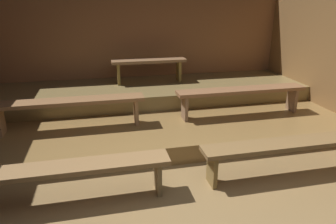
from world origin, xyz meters
TOP-DOWN VIEW (x-y plane):
  - ground at (0.00, 2.07)m, footprint 6.71×4.94m
  - wall_back at (0.00, 4.17)m, footprint 6.71×0.06m
  - platform_lower at (0.00, 2.69)m, footprint 5.91×2.90m
  - platform_middle at (0.00, 3.38)m, footprint 5.91×1.53m
  - bench_floor_left at (-1.31, 0.73)m, footprint 2.21×0.30m
  - bench_floor_right at (1.31, 0.73)m, footprint 2.21×0.30m
  - bench_lower_left at (-1.34, 2.17)m, footprint 2.14×0.30m
  - bench_lower_right at (1.34, 2.17)m, footprint 2.14×0.30m
  - bench_middle_center at (0.06, 3.60)m, footprint 1.43×0.30m

SIDE VIEW (x-z plane):
  - ground at x=0.00m, z-range -0.08..0.00m
  - platform_lower at x=0.00m, z-range 0.00..0.26m
  - bench_floor_left at x=-1.31m, z-range 0.15..0.60m
  - bench_floor_right at x=1.31m, z-range 0.15..0.60m
  - platform_middle at x=0.00m, z-range 0.26..0.53m
  - bench_lower_left at x=-1.34m, z-range 0.41..0.87m
  - bench_lower_right at x=1.34m, z-range 0.41..0.87m
  - bench_middle_center at x=0.06m, z-range 0.66..1.11m
  - wall_back at x=0.00m, z-range 0.00..2.35m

